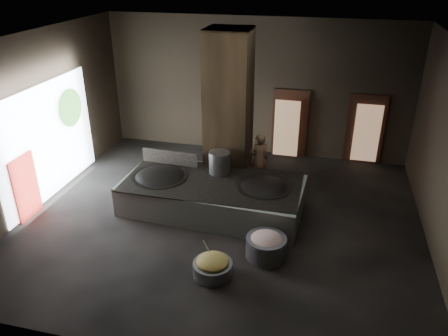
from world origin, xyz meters
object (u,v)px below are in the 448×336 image
(wok_left, at_px, (160,179))
(cook, at_px, (259,159))
(hearth_platform, at_px, (213,196))
(veg_basin, at_px, (213,269))
(stock_pot, at_px, (220,163))
(meat_basin, at_px, (266,247))
(wok_right, at_px, (264,189))

(wok_left, xyz_separation_m, cook, (2.39, 1.80, 0.04))
(hearth_platform, height_order, cook, cook)
(hearth_platform, bearing_deg, veg_basin, -71.95)
(hearth_platform, bearing_deg, stock_pot, 87.69)
(stock_pot, bearing_deg, veg_basin, -78.24)
(wok_left, bearing_deg, veg_basin, -49.91)
(wok_left, height_order, meat_basin, wok_left)
(wok_right, xyz_separation_m, meat_basin, (0.36, -1.77, -0.50))
(hearth_platform, height_order, wok_right, wok_right)
(hearth_platform, height_order, veg_basin, hearth_platform)
(wok_right, bearing_deg, wok_left, -177.95)
(wok_right, height_order, veg_basin, wok_right)
(wok_right, relative_size, meat_basin, 1.51)
(stock_pot, bearing_deg, wok_left, -158.20)
(veg_basin, bearing_deg, wok_left, 130.09)
(stock_pot, bearing_deg, cook, 53.51)
(cook, bearing_deg, meat_basin, 74.94)
(wok_left, relative_size, cook, 0.93)
(stock_pot, xyz_separation_m, veg_basin, (0.66, -3.16, -0.97))
(wok_right, xyz_separation_m, stock_pot, (-1.30, 0.50, 0.38))
(veg_basin, bearing_deg, meat_basin, 41.87)
(hearth_platform, xyz_separation_m, stock_pot, (0.05, 0.55, 0.72))
(wok_right, relative_size, veg_basin, 1.63)
(hearth_platform, distance_m, meat_basin, 2.43)
(wok_left, bearing_deg, cook, 36.99)
(wok_right, xyz_separation_m, cook, (-0.41, 1.70, 0.04))
(wok_left, relative_size, stock_pot, 2.42)
(cook, relative_size, veg_basin, 1.87)
(hearth_platform, relative_size, meat_basin, 5.13)
(hearth_platform, relative_size, wok_right, 3.41)
(wok_left, distance_m, veg_basin, 3.40)
(hearth_platform, bearing_deg, meat_basin, -42.29)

